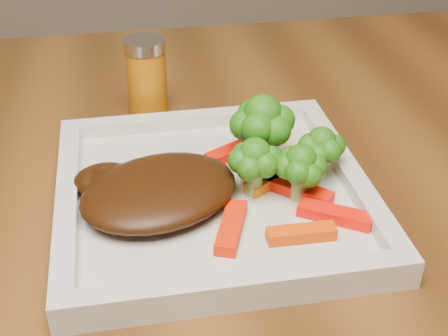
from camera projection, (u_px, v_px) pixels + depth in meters
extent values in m
cube|color=silver|center=(213.00, 198.00, 0.56)|extent=(0.27, 0.27, 0.01)
ellipsoid|color=#3A1B08|center=(159.00, 191.00, 0.53)|extent=(0.17, 0.15, 0.03)
cube|color=#E64403|center=(301.00, 233.00, 0.50)|extent=(0.06, 0.02, 0.01)
cube|color=#FB1304|center=(335.00, 215.00, 0.52)|extent=(0.06, 0.05, 0.01)
cube|color=red|center=(231.00, 227.00, 0.50)|extent=(0.04, 0.07, 0.01)
cube|color=#DE3F03|center=(309.00, 149.00, 0.61)|extent=(0.05, 0.03, 0.01)
cube|color=red|center=(233.00, 151.00, 0.60)|extent=(0.06, 0.04, 0.01)
cube|color=#FF1704|center=(299.00, 190.00, 0.55)|extent=(0.06, 0.05, 0.01)
cube|color=orange|center=(282.00, 177.00, 0.56)|extent=(0.06, 0.02, 0.01)
cylinder|color=#AA5F09|center=(147.00, 80.00, 0.67)|extent=(0.05, 0.05, 0.09)
cube|color=orange|center=(272.00, 178.00, 0.56)|extent=(0.06, 0.05, 0.01)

